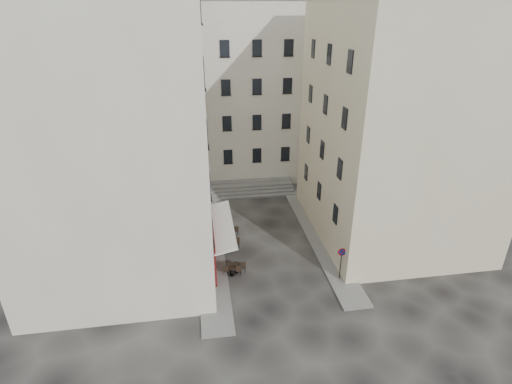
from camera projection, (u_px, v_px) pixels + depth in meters
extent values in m
plane|color=black|center=(272.00, 262.00, 30.17)|extent=(90.00, 90.00, 0.00)
cube|color=slate|center=(210.00, 238.00, 33.10)|extent=(2.00, 22.00, 0.12)
cube|color=slate|center=(318.00, 236.00, 33.44)|extent=(2.00, 18.00, 0.12)
cube|color=beige|center=(115.00, 128.00, 27.16)|extent=(12.00, 16.00, 20.00)
cube|color=beige|center=(399.00, 128.00, 30.91)|extent=(12.00, 14.00, 18.00)
cube|color=beige|center=(232.00, 93.00, 43.20)|extent=(18.00, 10.00, 18.00)
cube|color=#470A10|center=(212.00, 240.00, 29.71)|extent=(0.25, 7.00, 3.50)
cube|color=black|center=(213.00, 244.00, 29.87)|extent=(0.06, 3.85, 2.00)
cube|color=white|center=(222.00, 225.00, 29.31)|extent=(1.58, 7.30, 0.41)
cube|color=#615E5C|center=(250.00, 194.00, 40.77)|extent=(9.00, 1.80, 0.20)
cube|color=#615E5C|center=(250.00, 190.00, 41.09)|extent=(9.00, 1.80, 0.20)
cube|color=#615E5C|center=(249.00, 187.00, 41.41)|extent=(9.00, 1.80, 0.20)
cube|color=#615E5C|center=(249.00, 183.00, 41.72)|extent=(9.00, 1.80, 0.20)
cylinder|color=black|center=(230.00, 269.00, 28.64)|extent=(0.10, 0.10, 0.90)
sphere|color=black|center=(230.00, 263.00, 28.44)|extent=(0.12, 0.12, 0.12)
cylinder|color=black|center=(226.00, 243.00, 31.77)|extent=(0.10, 0.10, 0.90)
sphere|color=black|center=(226.00, 238.00, 31.57)|extent=(0.12, 0.12, 0.12)
cylinder|color=black|center=(223.00, 221.00, 34.90)|extent=(0.10, 0.10, 0.90)
sphere|color=black|center=(223.00, 217.00, 34.70)|extent=(0.12, 0.12, 0.12)
cylinder|color=black|center=(341.00, 264.00, 27.71)|extent=(0.07, 0.07, 2.55)
cylinder|color=#B50C0C|center=(342.00, 252.00, 27.28)|extent=(0.59, 0.12, 0.59)
cylinder|color=navy|center=(342.00, 252.00, 27.25)|extent=(0.43, 0.10, 0.43)
cube|color=#B50C0C|center=(342.00, 252.00, 27.23)|extent=(0.35, 0.08, 0.35)
cylinder|color=black|center=(232.00, 275.00, 28.59)|extent=(0.36, 0.36, 0.02)
cylinder|color=black|center=(232.00, 271.00, 28.45)|extent=(0.05, 0.05, 0.69)
cylinder|color=black|center=(232.00, 268.00, 28.32)|extent=(0.59, 0.59, 0.04)
cube|color=black|center=(238.00, 270.00, 28.49)|extent=(0.37, 0.37, 0.89)
cube|color=black|center=(226.00, 270.00, 28.46)|extent=(0.37, 0.37, 0.89)
cylinder|color=black|center=(236.00, 272.00, 28.90)|extent=(0.38, 0.38, 0.02)
cylinder|color=black|center=(236.00, 268.00, 28.75)|extent=(0.05, 0.05, 0.74)
cylinder|color=black|center=(236.00, 264.00, 28.60)|extent=(0.64, 0.64, 0.04)
cube|color=black|center=(243.00, 267.00, 28.79)|extent=(0.40, 0.40, 0.96)
cube|color=black|center=(229.00, 267.00, 28.76)|extent=(0.40, 0.40, 0.96)
cylinder|color=black|center=(223.00, 252.00, 31.20)|extent=(0.40, 0.40, 0.02)
cylinder|color=black|center=(223.00, 248.00, 31.04)|extent=(0.06, 0.06, 0.78)
cylinder|color=black|center=(223.00, 244.00, 30.89)|extent=(0.67, 0.67, 0.04)
cube|color=black|center=(229.00, 247.00, 31.09)|extent=(0.42, 0.42, 1.00)
cube|color=black|center=(216.00, 247.00, 31.05)|extent=(0.42, 0.42, 1.00)
cylinder|color=black|center=(231.00, 247.00, 31.87)|extent=(0.39, 0.39, 0.02)
cylinder|color=black|center=(231.00, 243.00, 31.72)|extent=(0.05, 0.05, 0.75)
cylinder|color=black|center=(231.00, 240.00, 31.57)|extent=(0.64, 0.64, 0.04)
cube|color=black|center=(237.00, 242.00, 31.76)|extent=(0.41, 0.41, 0.97)
cube|color=black|center=(225.00, 243.00, 31.73)|extent=(0.41, 0.41, 0.97)
cylinder|color=black|center=(231.00, 235.00, 33.57)|extent=(0.36, 0.36, 0.02)
cylinder|color=black|center=(231.00, 232.00, 33.43)|extent=(0.05, 0.05, 0.69)
cylinder|color=black|center=(231.00, 228.00, 33.30)|extent=(0.59, 0.59, 0.04)
cube|color=black|center=(236.00, 231.00, 33.47)|extent=(0.38, 0.38, 0.89)
cube|color=black|center=(225.00, 231.00, 33.44)|extent=(0.38, 0.38, 0.89)
imported|color=black|center=(225.00, 231.00, 32.74)|extent=(0.71, 0.65, 1.64)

